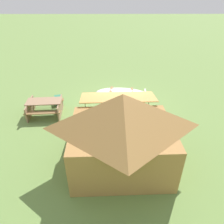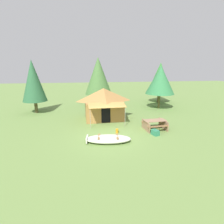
{
  "view_description": "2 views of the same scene",
  "coord_description": "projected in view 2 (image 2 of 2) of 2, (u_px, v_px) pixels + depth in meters",
  "views": [
    {
      "loc": [
        0.34,
        9.27,
        5.46
      ],
      "look_at": [
        0.29,
        1.95,
        0.94
      ],
      "focal_mm": 33.18,
      "sensor_mm": 36.0,
      "label": 1
    },
    {
      "loc": [
        -1.52,
        -11.59,
        4.74
      ],
      "look_at": [
        0.42,
        1.75,
        1.19
      ],
      "focal_mm": 28.54,
      "sensor_mm": 36.0,
      "label": 2
    }
  ],
  "objects": [
    {
      "name": "pine_tree_back_left",
      "position": [
        98.0,
        76.0,
        20.84
      ],
      "size": [
        3.16,
        3.16,
        5.68
      ],
      "color": "brown",
      "rests_on": "ground_plane"
    },
    {
      "name": "pine_tree_side",
      "position": [
        160.0,
        77.0,
        22.86
      ],
      "size": [
        2.93,
        2.93,
        5.08
      ],
      "color": "brown",
      "rests_on": "ground_plane"
    },
    {
      "name": "ground_plane",
      "position": [
        110.0,
        135.0,
        12.51
      ],
      "size": [
        80.0,
        80.0,
        0.0
      ],
      "primitive_type": "plane",
      "color": "olive"
    },
    {
      "name": "pine_tree_far_center",
      "position": [
        33.0,
        81.0,
        17.59
      ],
      "size": [
        2.37,
        2.37,
        5.29
      ],
      "color": "brown",
      "rests_on": "ground_plane"
    },
    {
      "name": "pine_tree_back_right",
      "position": [
        160.0,
        80.0,
        19.44
      ],
      "size": [
        3.14,
        3.14,
        4.69
      ],
      "color": "brown",
      "rests_on": "ground_plane"
    },
    {
      "name": "fuel_can",
      "position": [
        117.0,
        131.0,
        12.82
      ],
      "size": [
        0.27,
        0.27,
        0.31
      ],
      "primitive_type": "cylinder",
      "rotation": [
        0.0,
        0.0,
        0.92
      ],
      "color": "orange",
      "rests_on": "ground_plane"
    },
    {
      "name": "canvas_cabin_tent",
      "position": [
        104.0,
        103.0,
        15.93
      ],
      "size": [
        3.6,
        4.03,
        2.79
      ],
      "color": "#AC7A41",
      "rests_on": "ground_plane"
    },
    {
      "name": "beached_rowboat",
      "position": [
        108.0,
        139.0,
        11.25
      ],
      "size": [
        3.01,
        1.51,
        0.43
      ],
      "color": "silver",
      "rests_on": "ground_plane"
    },
    {
      "name": "picnic_table",
      "position": [
        155.0,
        124.0,
        13.46
      ],
      "size": [
        1.74,
        1.57,
        0.74
      ],
      "color": "#9C7759",
      "rests_on": "ground_plane"
    },
    {
      "name": "cooler_box",
      "position": [
        155.0,
        133.0,
        12.42
      ],
      "size": [
        0.51,
        0.63,
        0.38
      ],
      "primitive_type": "cube",
      "rotation": [
        0.0,
        0.0,
        1.87
      ],
      "color": "#2E805C",
      "rests_on": "ground_plane"
    }
  ]
}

